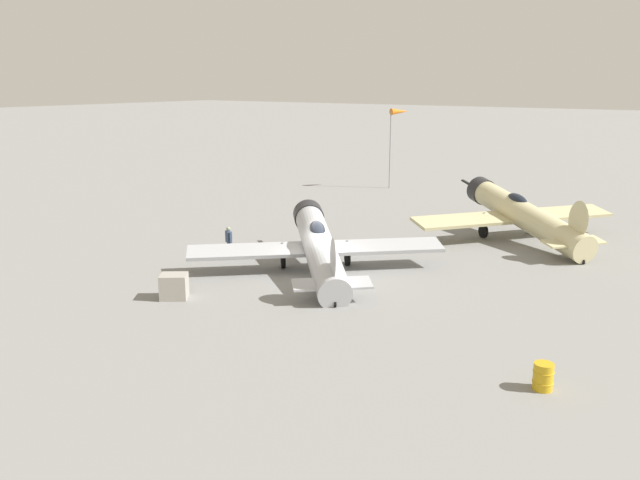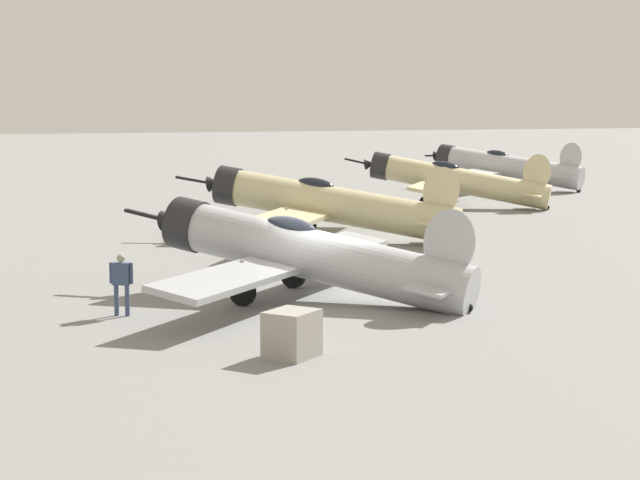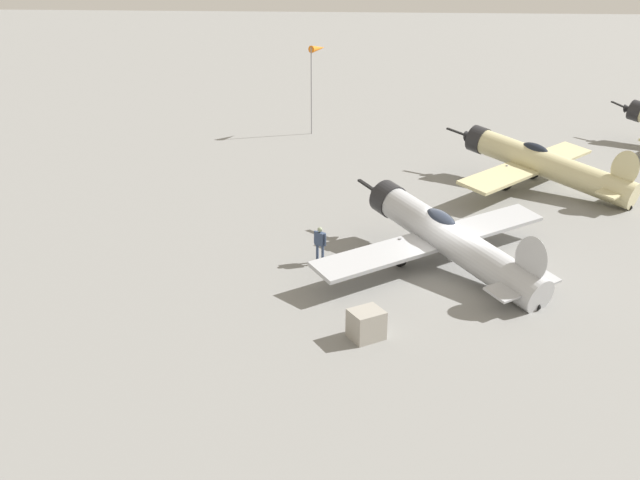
# 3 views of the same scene
# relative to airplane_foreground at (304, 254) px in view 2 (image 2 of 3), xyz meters

# --- Properties ---
(ground_plane) EXTENTS (400.00, 400.00, 0.00)m
(ground_plane) POSITION_rel_airplane_foreground_xyz_m (0.37, 0.34, -1.37)
(ground_plane) COLOR gray
(airplane_foreground) EXTENTS (10.03, 10.50, 3.16)m
(airplane_foreground) POSITION_rel_airplane_foreground_xyz_m (0.00, 0.00, 0.00)
(airplane_foreground) COLOR #B7BABF
(airplane_foreground) RESTS_ON ground_plane
(airplane_mid_apron) EXTENTS (11.38, 10.61, 3.33)m
(airplane_mid_apron) POSITION_rel_airplane_foreground_xyz_m (-12.25, 6.02, 0.22)
(airplane_mid_apron) COLOR beige
(airplane_mid_apron) RESTS_ON ground_plane
(airplane_far_line) EXTENTS (10.16, 9.76, 3.20)m
(airplane_far_line) POSITION_rel_airplane_foreground_xyz_m (-23.32, 18.55, 0.19)
(airplane_far_line) COLOR beige
(airplane_far_line) RESTS_ON ground_plane
(airplane_outer_stand) EXTENTS (10.17, 11.52, 3.39)m
(airplane_outer_stand) POSITION_rel_airplane_foreground_xyz_m (-33.66, 28.49, 0.21)
(airplane_outer_stand) COLOR #B7BABF
(airplane_outer_stand) RESTS_ON ground_plane
(ground_crew_mechanic) EXTENTS (0.43, 0.59, 1.71)m
(ground_crew_mechanic) POSITION_rel_airplane_foreground_xyz_m (0.37, -5.53, -0.33)
(ground_crew_mechanic) COLOR #384766
(ground_crew_mechanic) RESTS_ON ground_plane
(equipment_crate) EXTENTS (1.46, 1.49, 1.08)m
(equipment_crate) POSITION_rel_airplane_foreground_xyz_m (6.68, -3.03, -0.83)
(equipment_crate) COLOR #9E998E
(equipment_crate) RESTS_ON ground_plane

